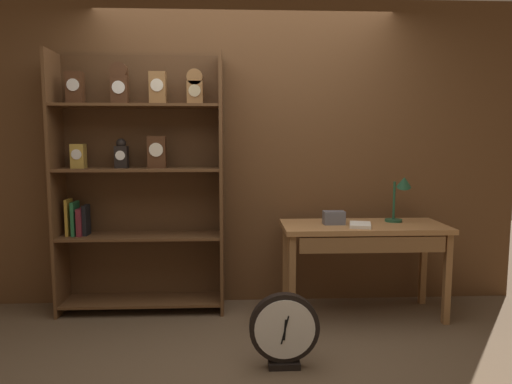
% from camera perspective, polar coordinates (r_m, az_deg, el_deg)
% --- Properties ---
extents(ground_plane, '(10.00, 10.00, 0.00)m').
position_cam_1_polar(ground_plane, '(3.11, -0.76, -20.77)').
color(ground_plane, brown).
extents(back_wood_panel, '(4.80, 0.05, 2.60)m').
position_cam_1_polar(back_wood_panel, '(3.97, -1.38, 4.74)').
color(back_wood_panel, brown).
rests_on(back_wood_panel, ground).
extents(bookshelf, '(1.35, 0.35, 2.12)m').
position_cam_1_polar(bookshelf, '(3.88, -14.50, 1.36)').
color(bookshelf, brown).
rests_on(bookshelf, ground).
extents(workbench, '(1.30, 0.55, 0.75)m').
position_cam_1_polar(workbench, '(3.77, 13.33, -5.43)').
color(workbench, '#9E6B3D').
rests_on(workbench, ground).
extents(desk_lamp, '(0.20, 0.20, 0.40)m').
position_cam_1_polar(desk_lamp, '(3.90, 17.65, -0.01)').
color(desk_lamp, '#1E472D').
rests_on(desk_lamp, workbench).
extents(toolbox_small, '(0.17, 0.11, 0.11)m').
position_cam_1_polar(toolbox_small, '(3.71, 9.70, -3.18)').
color(toolbox_small, '#595960').
rests_on(toolbox_small, workbench).
extents(open_repair_manual, '(0.21, 0.25, 0.02)m').
position_cam_1_polar(open_repair_manual, '(3.66, 12.88, -4.02)').
color(open_repair_manual, silver).
rests_on(open_repair_manual, workbench).
extents(round_clock_large, '(0.44, 0.11, 0.48)m').
position_cam_1_polar(round_clock_large, '(2.98, 3.56, -16.82)').
color(round_clock_large, black).
rests_on(round_clock_large, ground).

